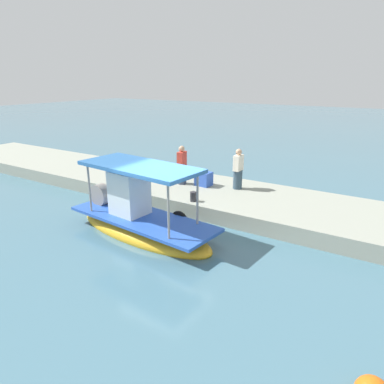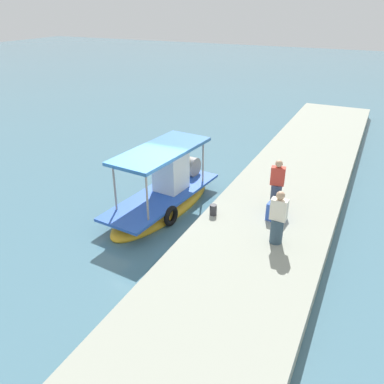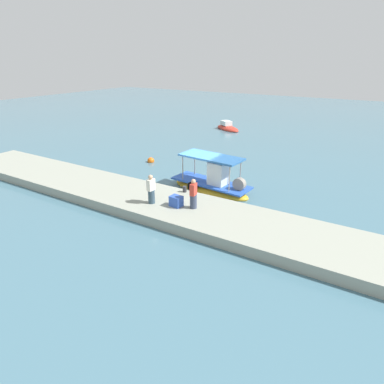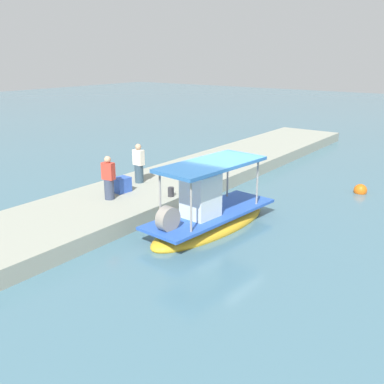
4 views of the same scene
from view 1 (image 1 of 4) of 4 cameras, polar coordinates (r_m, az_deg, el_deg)
name	(u,v)px [view 1 (image 1 of 4)]	position (r m, az deg, el deg)	size (l,w,h in m)	color
ground_plane	(165,239)	(11.65, -4.33, -7.58)	(120.00, 120.00, 0.00)	#466F80
dock_quay	(222,197)	(14.67, 4.85, -0.85)	(36.00, 4.18, 0.58)	#969A8B
main_fishing_boat	(140,220)	(12.01, -8.42, -4.51)	(5.78, 2.33, 2.74)	gold
fisherman_near_bollard	(182,167)	(15.29, -1.65, 4.11)	(0.42, 0.51, 1.68)	#38425A
fisherman_by_crate	(238,171)	(14.72, 7.48, 3.42)	(0.39, 0.49, 1.69)	#324958
mooring_bollard	(193,197)	(13.23, 0.20, -0.74)	(0.24, 0.24, 0.37)	#2D2D33
cargo_crate	(204,179)	(15.16, 1.91, 2.16)	(0.65, 0.52, 0.60)	blue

